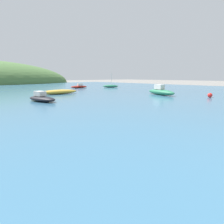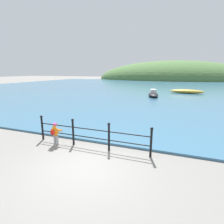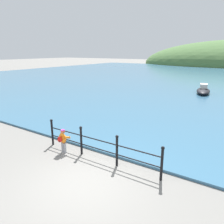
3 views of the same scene
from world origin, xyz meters
name	(u,v)px [view 3 (image 3 of 3)]	position (x,y,z in m)	size (l,w,h in m)	color
ground_plane	(85,183)	(0.00, 0.00, 0.00)	(200.00, 200.00, 0.00)	slate
water	(224,79)	(0.00, 32.00, 0.05)	(80.00, 60.00, 0.10)	#386684
iron_railing	(98,144)	(-0.57, 1.50, 0.64)	(5.25, 0.12, 1.21)	black
child_in_coat	(63,139)	(-2.16, 1.19, 0.61)	(0.38, 0.53, 1.00)	#99999E
boat_red_dinghy	(203,90)	(-0.04, 17.85, 0.39)	(1.87, 3.55, 0.90)	black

